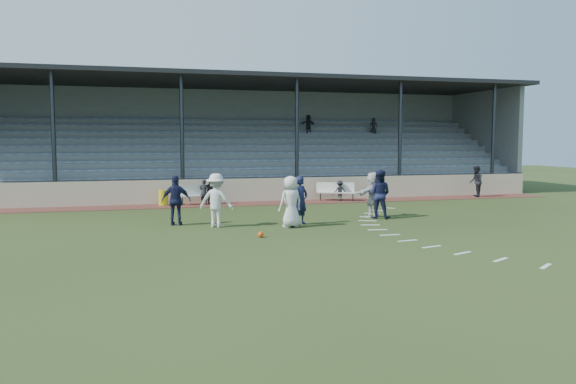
# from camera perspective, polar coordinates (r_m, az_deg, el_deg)

# --- Properties ---
(ground) EXTENTS (90.00, 90.00, 0.00)m
(ground) POSITION_cam_1_polar(r_m,az_deg,el_deg) (18.08, 2.11, -4.80)
(ground) COLOR #293917
(ground) RESTS_ON ground
(cinder_track) EXTENTS (34.00, 2.00, 0.02)m
(cinder_track) POSITION_cam_1_polar(r_m,az_deg,el_deg) (28.17, -4.32, -1.19)
(cinder_track) COLOR #552822
(cinder_track) RESTS_ON ground
(retaining_wall) EXTENTS (34.00, 0.18, 1.20)m
(retaining_wall) POSITION_cam_1_polar(r_m,az_deg,el_deg) (29.14, -4.72, 0.18)
(retaining_wall) COLOR beige
(retaining_wall) RESTS_ON ground
(bench_left) EXTENTS (2.04, 0.78, 0.95)m
(bench_left) POSITION_cam_1_polar(r_m,az_deg,el_deg) (28.14, -9.04, -0.07)
(bench_left) COLOR silver
(bench_left) RESTS_ON cinder_track
(bench_right) EXTENTS (1.99, 1.25, 0.95)m
(bench_right) POSITION_cam_1_polar(r_m,az_deg,el_deg) (29.56, 4.89, 0.22)
(bench_right) COLOR silver
(bench_right) RESTS_ON cinder_track
(trash_bin) EXTENTS (0.46, 0.46, 0.74)m
(trash_bin) POSITION_cam_1_polar(r_m,az_deg,el_deg) (27.95, -12.54, -0.56)
(trash_bin) COLOR gold
(trash_bin) RESTS_ON cinder_track
(football) EXTENTS (0.20, 0.20, 0.20)m
(football) POSITION_cam_1_polar(r_m,az_deg,el_deg) (18.37, -2.79, -4.34)
(football) COLOR #DE430D
(football) RESTS_ON ground
(player_white_lead) EXTENTS (1.05, 0.83, 1.88)m
(player_white_lead) POSITION_cam_1_polar(r_m,az_deg,el_deg) (20.36, 0.29, -1.00)
(player_white_lead) COLOR silver
(player_white_lead) RESTS_ON ground
(player_navy_lead) EXTENTS (0.80, 0.75, 1.83)m
(player_navy_lead) POSITION_cam_1_polar(r_m,az_deg,el_deg) (21.08, 1.32, -0.86)
(player_navy_lead) COLOR #141837
(player_navy_lead) RESTS_ON ground
(player_navy_mid) EXTENTS (1.22, 1.18, 1.98)m
(player_navy_mid) POSITION_cam_1_polar(r_m,az_deg,el_deg) (23.04, 9.25, -0.22)
(player_navy_mid) COLOR #141837
(player_navy_mid) RESTS_ON ground
(player_white_wing) EXTENTS (1.46, 1.21, 1.96)m
(player_white_wing) POSITION_cam_1_polar(r_m,az_deg,el_deg) (20.62, -7.30, -0.85)
(player_white_wing) COLOR silver
(player_white_wing) RESTS_ON ground
(player_navy_wing) EXTENTS (1.15, 0.66, 1.85)m
(player_navy_wing) POSITION_cam_1_polar(r_m,az_deg,el_deg) (21.30, -11.29, -0.87)
(player_navy_wing) COLOR #141837
(player_navy_wing) RESTS_ON ground
(player_white_back) EXTENTS (1.81, 1.22, 1.88)m
(player_white_back) POSITION_cam_1_polar(r_m,az_deg,el_deg) (23.38, 8.59, -0.26)
(player_white_back) COLOR silver
(player_white_back) RESTS_ON ground
(official) EXTENTS (0.97, 1.05, 1.75)m
(official) POSITION_cam_1_polar(r_m,az_deg,el_deg) (33.04, 18.56, 1.04)
(official) COLOR black
(official) RESTS_ON cinder_track
(sub_left_near) EXTENTS (0.53, 0.45, 1.24)m
(sub_left_near) POSITION_cam_1_polar(r_m,az_deg,el_deg) (27.89, -8.52, -0.00)
(sub_left_near) COLOR black
(sub_left_near) RESTS_ON cinder_track
(sub_left_far) EXTENTS (0.79, 0.49, 1.26)m
(sub_left_far) POSITION_cam_1_polar(r_m,az_deg,el_deg) (27.95, -7.85, 0.04)
(sub_left_far) COLOR black
(sub_left_far) RESTS_ON cinder_track
(sub_right) EXTENTS (0.69, 0.40, 1.07)m
(sub_right) POSITION_cam_1_polar(r_m,az_deg,el_deg) (29.41, 5.28, 0.13)
(sub_right) COLOR black
(sub_right) RESTS_ON cinder_track
(grandstand) EXTENTS (34.60, 9.00, 6.61)m
(grandstand) POSITION_cam_1_polar(r_m,az_deg,el_deg) (33.69, -6.22, 3.58)
(grandstand) COLOR gray
(grandstand) RESTS_ON ground
(penalty_arc) EXTENTS (3.89, 14.63, 0.01)m
(penalty_arc) POSITION_cam_1_polar(r_m,az_deg,el_deg) (19.70, 13.65, -4.10)
(penalty_arc) COLOR silver
(penalty_arc) RESTS_ON ground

